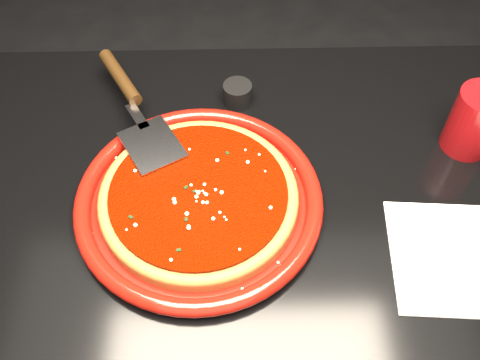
{
  "coord_description": "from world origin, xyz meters",
  "views": [
    {
      "loc": [
        -0.04,
        -0.4,
        1.4
      ],
      "look_at": [
        -0.03,
        0.08,
        0.77
      ],
      "focal_mm": 40.0,
      "sensor_mm": 36.0,
      "label": 1
    }
  ],
  "objects_px": {
    "pizza_server": "(136,106)",
    "plate": "(199,200)",
    "ramekin": "(238,94)",
    "cup": "(475,121)",
    "table": "(255,331)"
  },
  "relations": [
    {
      "from": "ramekin",
      "to": "plate",
      "type": "bearing_deg",
      "value": -105.68
    },
    {
      "from": "table",
      "to": "plate",
      "type": "xyz_separation_m",
      "value": [
        -0.09,
        0.05,
        0.39
      ]
    },
    {
      "from": "plate",
      "to": "table",
      "type": "bearing_deg",
      "value": -27.8
    },
    {
      "from": "pizza_server",
      "to": "cup",
      "type": "xyz_separation_m",
      "value": [
        0.52,
        -0.05,
        0.01
      ]
    },
    {
      "from": "pizza_server",
      "to": "ramekin",
      "type": "distance_m",
      "value": 0.17
    },
    {
      "from": "cup",
      "to": "table",
      "type": "bearing_deg",
      "value": -154.84
    },
    {
      "from": "pizza_server",
      "to": "plate",
      "type": "bearing_deg",
      "value": -86.99
    },
    {
      "from": "table",
      "to": "pizza_server",
      "type": "xyz_separation_m",
      "value": [
        -0.19,
        0.21,
        0.42
      ]
    },
    {
      "from": "plate",
      "to": "pizza_server",
      "type": "bearing_deg",
      "value": 122.25
    },
    {
      "from": "pizza_server",
      "to": "cup",
      "type": "height_order",
      "value": "cup"
    },
    {
      "from": "plate",
      "to": "cup",
      "type": "xyz_separation_m",
      "value": [
        0.42,
        0.11,
        0.04
      ]
    },
    {
      "from": "plate",
      "to": "ramekin",
      "type": "relative_size",
      "value": 7.4
    },
    {
      "from": "pizza_server",
      "to": "cup",
      "type": "relative_size",
      "value": 3.02
    },
    {
      "from": "cup",
      "to": "ramekin",
      "type": "bearing_deg",
      "value": 163.82
    },
    {
      "from": "plate",
      "to": "cup",
      "type": "height_order",
      "value": "cup"
    }
  ]
}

